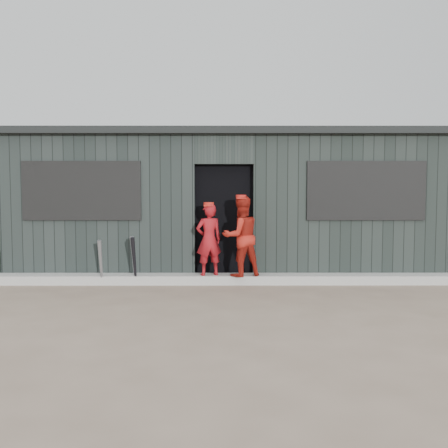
{
  "coord_description": "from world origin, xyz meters",
  "views": [
    {
      "loc": [
        -0.02,
        -6.43,
        1.58
      ],
      "look_at": [
        0.0,
        1.8,
        1.0
      ],
      "focal_mm": 40.0,
      "sensor_mm": 36.0,
      "label": 1
    }
  ],
  "objects_px": {
    "player_red_right": "(241,236)",
    "dugout": "(224,204)",
    "bat_mid": "(134,260)",
    "player_red_left": "(209,240)",
    "player_grey_back": "(250,245)",
    "bat_left": "(101,263)",
    "bat_right": "(134,261)"
  },
  "relations": [
    {
      "from": "player_red_left",
      "to": "player_grey_back",
      "type": "height_order",
      "value": "player_red_left"
    },
    {
      "from": "player_grey_back",
      "to": "bat_right",
      "type": "bearing_deg",
      "value": -1.74
    },
    {
      "from": "bat_left",
      "to": "bat_right",
      "type": "relative_size",
      "value": 0.95
    },
    {
      "from": "bat_right",
      "to": "player_red_right",
      "type": "bearing_deg",
      "value": 3.22
    },
    {
      "from": "bat_left",
      "to": "player_red_right",
      "type": "relative_size",
      "value": 0.6
    },
    {
      "from": "bat_left",
      "to": "bat_mid",
      "type": "bearing_deg",
      "value": 14.9
    },
    {
      "from": "bat_left",
      "to": "player_red_left",
      "type": "xyz_separation_m",
      "value": [
        1.75,
        0.18,
        0.36
      ]
    },
    {
      "from": "bat_mid",
      "to": "dugout",
      "type": "height_order",
      "value": "dugout"
    },
    {
      "from": "dugout",
      "to": "player_grey_back",
      "type": "bearing_deg",
      "value": -68.15
    },
    {
      "from": "player_red_right",
      "to": "player_red_left",
      "type": "bearing_deg",
      "value": -30.94
    },
    {
      "from": "player_red_right",
      "to": "player_grey_back",
      "type": "bearing_deg",
      "value": -128.82
    },
    {
      "from": "bat_left",
      "to": "bat_mid",
      "type": "relative_size",
      "value": 0.96
    },
    {
      "from": "dugout",
      "to": "bat_right",
      "type": "bearing_deg",
      "value": -127.25
    },
    {
      "from": "bat_mid",
      "to": "bat_left",
      "type": "bearing_deg",
      "value": -165.1
    },
    {
      "from": "bat_left",
      "to": "bat_right",
      "type": "distance_m",
      "value": 0.55
    },
    {
      "from": "bat_mid",
      "to": "player_red_right",
      "type": "bearing_deg",
      "value": -1.21
    },
    {
      "from": "player_red_left",
      "to": "dugout",
      "type": "distance_m",
      "value": 1.84
    },
    {
      "from": "player_red_right",
      "to": "player_grey_back",
      "type": "distance_m",
      "value": 0.71
    },
    {
      "from": "player_grey_back",
      "to": "player_red_left",
      "type": "bearing_deg",
      "value": 15.56
    },
    {
      "from": "bat_mid",
      "to": "bat_right",
      "type": "relative_size",
      "value": 0.99
    },
    {
      "from": "bat_mid",
      "to": "player_red_right",
      "type": "xyz_separation_m",
      "value": [
        1.77,
        -0.04,
        0.4
      ]
    },
    {
      "from": "bat_left",
      "to": "player_red_left",
      "type": "relative_size",
      "value": 0.66
    },
    {
      "from": "bat_right",
      "to": "player_grey_back",
      "type": "distance_m",
      "value": 2.07
    },
    {
      "from": "bat_left",
      "to": "bat_mid",
      "type": "height_order",
      "value": "bat_mid"
    },
    {
      "from": "bat_mid",
      "to": "player_red_right",
      "type": "height_order",
      "value": "player_red_right"
    },
    {
      "from": "player_red_right",
      "to": "dugout",
      "type": "xyz_separation_m",
      "value": [
        -0.28,
        1.82,
        0.48
      ]
    },
    {
      "from": "bat_left",
      "to": "player_grey_back",
      "type": "bearing_deg",
      "value": 16.89
    },
    {
      "from": "bat_left",
      "to": "player_grey_back",
      "type": "relative_size",
      "value": 0.67
    },
    {
      "from": "bat_right",
      "to": "dugout",
      "type": "height_order",
      "value": "dugout"
    },
    {
      "from": "player_red_right",
      "to": "dugout",
      "type": "distance_m",
      "value": 1.9
    },
    {
      "from": "player_red_left",
      "to": "player_grey_back",
      "type": "xyz_separation_m",
      "value": [
        0.72,
        0.57,
        -0.16
      ]
    },
    {
      "from": "bat_left",
      "to": "player_red_left",
      "type": "height_order",
      "value": "player_red_left"
    }
  ]
}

